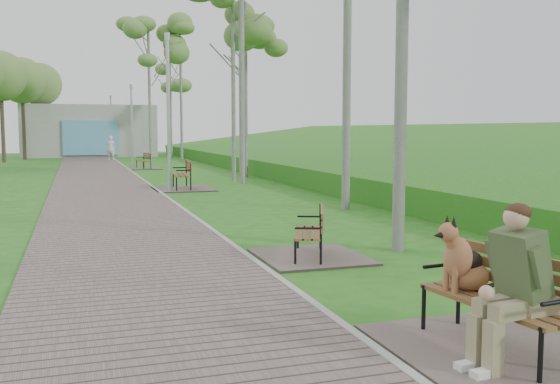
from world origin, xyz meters
The scene contains 17 objects.
walkway centered at (-1.75, 21.50, 0.02)m, with size 3.50×67.00×0.04m, color #60544E.
kerb centered at (0.00, 21.50, 0.03)m, with size 0.10×67.00×0.05m, color #999993.
embankment centered at (12.00, 20.00, 0.00)m, with size 14.00×70.00×1.60m, color #3F8626.
building_north centered at (-1.50, 50.97, 1.99)m, with size 10.00×5.20×4.00m.
bench_main centered at (0.98, 4.09, 0.48)m, with size 1.95×2.16×1.70m.
bench_second centered at (0.94, 8.78, 0.19)m, with size 1.68×1.87×1.03m.
bench_third centered at (0.88, 21.17, 0.24)m, with size 2.04×2.27×1.25m.
bench_far centered at (0.83, 33.33, 0.20)m, with size 1.73×1.92×1.06m.
lamp_post_second centered at (0.39, 20.65, 2.49)m, with size 0.21×0.21×5.32m.
lamp_post_third centered at (0.39, 34.86, 2.14)m, with size 0.18×0.18×4.58m.
lamp_post_far centered at (0.15, 50.67, 2.24)m, with size 0.19×0.19×4.80m.
pedestrian_near centered at (-0.30, 43.71, 0.85)m, with size 0.62×0.40×1.69m, color silver.
birch_mid_c centered at (3.55, 24.27, 6.93)m, with size 2.53×2.53×8.82m.
birch_far_a centered at (4.53, 25.99, 6.20)m, with size 2.41×2.41×7.89m.
birch_far_c centered at (3.86, 39.24, 7.08)m, with size 2.42×2.42×9.02m.
birch_distant_a centered at (1.80, 38.47, 6.97)m, with size 2.55×2.55×8.88m.
birch_distant_b centered at (4.17, 45.88, 6.45)m, with size 2.36×2.36×8.22m.
Camera 1 is at (-2.66, -0.64, 2.10)m, focal length 40.00 mm.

